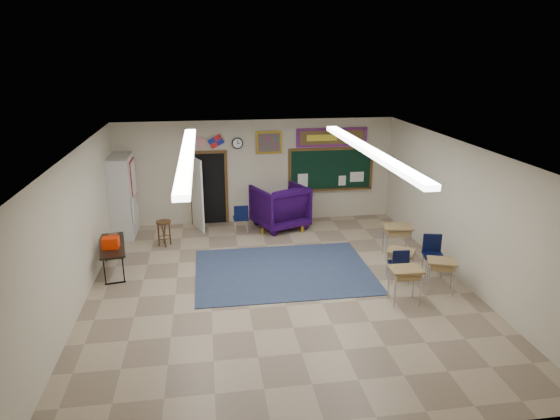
{
  "coord_description": "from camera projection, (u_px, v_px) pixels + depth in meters",
  "views": [
    {
      "loc": [
        -1.43,
        -9.59,
        4.84
      ],
      "look_at": [
        0.23,
        1.5,
        1.26
      ],
      "focal_mm": 32.0,
      "sensor_mm": 36.0,
      "label": 1
    }
  ],
  "objects": [
    {
      "name": "wall_clock",
      "position": [
        237.0,
        143.0,
        14.12
      ],
      "size": [
        0.32,
        0.05,
        0.32
      ],
      "color": "black",
      "rests_on": "back_wall"
    },
    {
      "name": "student_desk_back_left",
      "position": [
        405.0,
        284.0,
        9.93
      ],
      "size": [
        0.64,
        0.49,
        0.76
      ],
      "rotation": [
        0.0,
        0.0,
        -0.03
      ],
      "color": "olive",
      "rests_on": "floor"
    },
    {
      "name": "wingback_armchair",
      "position": [
        280.0,
        206.0,
        14.21
      ],
      "size": [
        1.73,
        1.76,
        1.24
      ],
      "primitive_type": "imported",
      "rotation": [
        0.0,
        0.0,
        3.52
      ],
      "color": "#1C0535",
      "rests_on": "floor"
    },
    {
      "name": "student_desk_front_right",
      "position": [
        397.0,
        240.0,
        12.13
      ],
      "size": [
        0.75,
        0.61,
        0.82
      ],
      "rotation": [
        0.0,
        0.0,
        -0.15
      ],
      "color": "olive",
      "rests_on": "floor"
    },
    {
      "name": "student_chair_desk_b",
      "position": [
        433.0,
        256.0,
        11.16
      ],
      "size": [
        0.55,
        0.55,
        0.92
      ],
      "primitive_type": null,
      "rotation": [
        0.0,
        0.0,
        -0.22
      ],
      "color": "black",
      "rests_on": "floor"
    },
    {
      "name": "doorway",
      "position": [
        206.0,
        190.0,
        14.27
      ],
      "size": [
        1.1,
        0.89,
        2.16
      ],
      "color": "black",
      "rests_on": "back_wall"
    },
    {
      "name": "student_chair_desk_a",
      "position": [
        398.0,
        265.0,
        10.86
      ],
      "size": [
        0.42,
        0.42,
        0.81
      ],
      "primitive_type": null,
      "rotation": [
        0.0,
        0.0,
        3.08
      ],
      "color": "black",
      "rests_on": "floor"
    },
    {
      "name": "student_chair_reading",
      "position": [
        241.0,
        219.0,
        13.73
      ],
      "size": [
        0.44,
        0.44,
        0.86
      ],
      "primitive_type": null,
      "rotation": [
        0.0,
        0.0,
        3.16
      ],
      "color": "black",
      "rests_on": "floor"
    },
    {
      "name": "student_desk_front_left",
      "position": [
        400.0,
        263.0,
        10.98
      ],
      "size": [
        0.73,
        0.68,
        0.7
      ],
      "rotation": [
        0.0,
        0.0,
        -0.59
      ],
      "color": "olive",
      "rests_on": "floor"
    },
    {
      "name": "right_wall",
      "position": [
        462.0,
        213.0,
        10.81
      ],
      "size": [
        0.04,
        9.0,
        3.0
      ],
      "primitive_type": "cube",
      "color": "#C1B89C",
      "rests_on": "floor"
    },
    {
      "name": "area_rug",
      "position": [
        283.0,
        271.0,
        11.48
      ],
      "size": [
        4.0,
        3.0,
        0.02
      ],
      "primitive_type": "cube",
      "color": "#2D3B55",
      "rests_on": "floor"
    },
    {
      "name": "fluorescent_strips",
      "position": [
        280.0,
        152.0,
        9.81
      ],
      "size": [
        3.86,
        6.0,
        0.1
      ],
      "primitive_type": null,
      "color": "white",
      "rests_on": "ceiling"
    },
    {
      "name": "wooden_stool",
      "position": [
        164.0,
        233.0,
        12.92
      ],
      "size": [
        0.38,
        0.38,
        0.66
      ],
      "color": "#4F3417",
      "rests_on": "floor"
    },
    {
      "name": "floor",
      "position": [
        280.0,
        287.0,
        10.71
      ],
      "size": [
        9.0,
        9.0,
        0.0
      ],
      "primitive_type": "plane",
      "color": "tan",
      "rests_on": "ground"
    },
    {
      "name": "left_wall",
      "position": [
        77.0,
        231.0,
        9.69
      ],
      "size": [
        0.04,
        9.0,
        3.0
      ],
      "primitive_type": "cube",
      "color": "#C1B89C",
      "rests_on": "floor"
    },
    {
      "name": "wall_flags",
      "position": [
        207.0,
        140.0,
        13.94
      ],
      "size": [
        1.16,
        0.06,
        0.7
      ],
      "primitive_type": null,
      "color": "red",
      "rests_on": "back_wall"
    },
    {
      "name": "storage_cabinet",
      "position": [
        123.0,
        196.0,
        13.48
      ],
      "size": [
        0.59,
        1.25,
        2.2
      ],
      "color": "beige",
      "rests_on": "floor"
    },
    {
      "name": "student_desk_back_right",
      "position": [
        441.0,
        274.0,
        10.4
      ],
      "size": [
        0.72,
        0.63,
        0.72
      ],
      "rotation": [
        0.0,
        0.0,
        -0.36
      ],
      "color": "olive",
      "rests_on": "floor"
    },
    {
      "name": "chalkboard",
      "position": [
        331.0,
        171.0,
        14.77
      ],
      "size": [
        2.55,
        0.14,
        1.3
      ],
      "color": "#523617",
      "rests_on": "back_wall"
    },
    {
      "name": "framed_art_print",
      "position": [
        269.0,
        142.0,
        14.25
      ],
      "size": [
        0.75,
        0.05,
        0.65
      ],
      "color": "olive",
      "rests_on": "back_wall"
    },
    {
      "name": "front_wall",
      "position": [
        335.0,
        342.0,
        6.01
      ],
      "size": [
        8.0,
        0.04,
        3.0
      ],
      "primitive_type": "cube",
      "color": "#C1B89C",
      "rests_on": "floor"
    },
    {
      "name": "folding_table",
      "position": [
        113.0,
        257.0,
        11.4
      ],
      "size": [
        0.79,
        1.66,
        0.91
      ],
      "rotation": [
        0.0,
        0.0,
        0.17
      ],
      "color": "black",
      "rests_on": "floor"
    },
    {
      "name": "ceiling",
      "position": [
        280.0,
        149.0,
        9.79
      ],
      "size": [
        8.0,
        9.0,
        0.04
      ],
      "primitive_type": "cube",
      "color": "white",
      "rests_on": "back_wall"
    },
    {
      "name": "bulletin_board",
      "position": [
        332.0,
        137.0,
        14.48
      ],
      "size": [
        2.1,
        0.05,
        0.55
      ],
      "color": "red",
      "rests_on": "back_wall"
    },
    {
      "name": "back_wall",
      "position": [
        257.0,
        172.0,
        14.49
      ],
      "size": [
        8.0,
        0.04,
        3.0
      ],
      "primitive_type": "cube",
      "color": "#C1B89C",
      "rests_on": "floor"
    }
  ]
}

